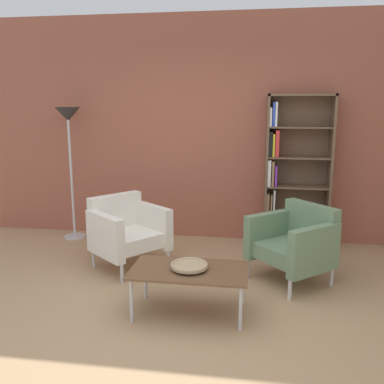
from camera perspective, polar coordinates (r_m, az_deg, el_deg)
ground_plane at (r=3.65m, az=-2.82°, el=-17.53°), size 8.32×8.32×0.00m
brick_back_panel at (r=5.62m, az=2.08°, el=8.39°), size 6.40×0.12×2.90m
bookshelf_tall at (r=5.45m, az=13.21°, el=2.67°), size 0.80×0.30×1.90m
coffee_table_low at (r=3.69m, az=-0.37°, el=-10.79°), size 1.00×0.56×0.40m
decorative_bowl at (r=3.67m, az=-0.37°, el=-9.83°), size 0.32×0.32×0.05m
armchair_spare_guest at (r=4.44m, az=13.65°, el=-6.53°), size 0.94×0.95×0.78m
armchair_by_bookshelf at (r=4.75m, az=-8.77°, el=-5.10°), size 0.94×0.95×0.78m
floor_lamp_torchiere at (r=5.76m, az=-16.24°, el=8.00°), size 0.32×0.32×1.74m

